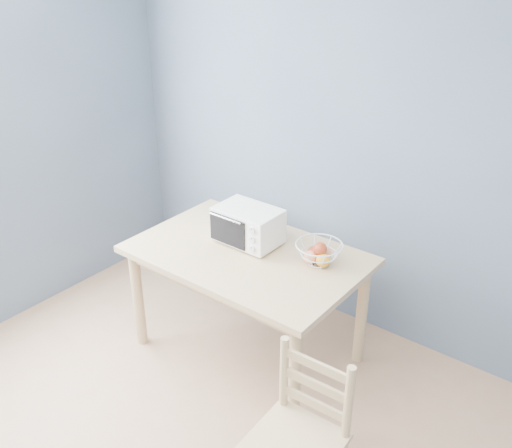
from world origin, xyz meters
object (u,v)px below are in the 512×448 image
Objects in this scene: toaster_oven at (246,224)px; dining_chair at (298,441)px; fruit_basket at (319,253)px; dining_table at (247,267)px.

toaster_oven is 0.47× the size of dining_chair.
fruit_basket is 0.33× the size of dining_chair.
dining_table is 3.52× the size of toaster_oven.
toaster_oven reaches higher than fruit_basket.
dining_chair is (0.90, -0.75, -0.23)m from dining_table.
toaster_oven is 1.38m from dining_chair.
toaster_oven is 0.51m from fruit_basket.
toaster_oven is 1.42× the size of fruit_basket.
fruit_basket is (0.41, 0.16, 0.17)m from dining_table.
dining_table is 1.20m from dining_chair.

